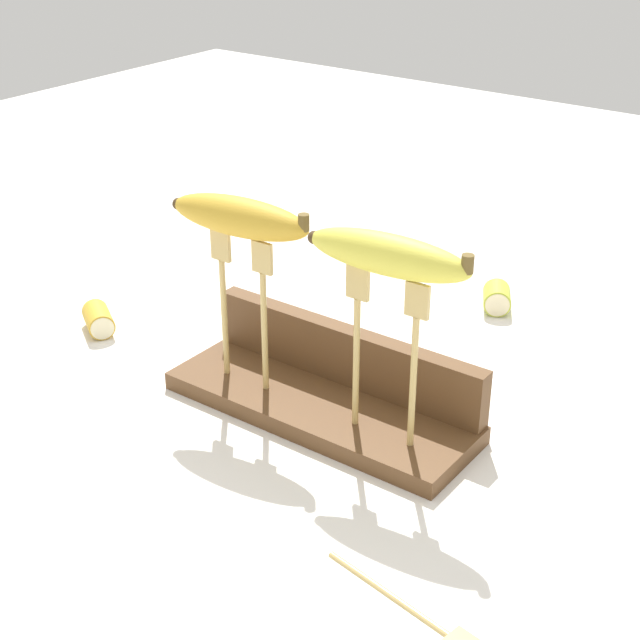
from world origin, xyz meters
name	(u,v)px	position (x,y,z in m)	size (l,w,h in m)	color
ground_plane	(320,415)	(0.00, 0.00, 0.00)	(3.00, 3.00, 0.00)	silver
wooden_board	(320,407)	(0.00, 0.00, 0.01)	(0.36, 0.12, 0.02)	brown
board_backstop	(346,355)	(0.00, 0.05, 0.06)	(0.36, 0.02, 0.07)	brown
fork_stand_left	(243,296)	(-0.09, -0.02, 0.13)	(0.09, 0.01, 0.18)	tan
fork_stand_right	(385,342)	(0.09, -0.02, 0.13)	(0.10, 0.01, 0.19)	tan
banana_raised_left	(240,217)	(-0.09, -0.02, 0.22)	(0.18, 0.06, 0.04)	gold
banana_raised_right	(388,255)	(0.09, -0.02, 0.23)	(0.18, 0.05, 0.04)	#DBD147
fork_fallen_near	(425,616)	(0.26, -0.20, 0.00)	(0.17, 0.05, 0.01)	tan
banana_chunk_near	(99,320)	(-0.36, -0.01, 0.02)	(0.07, 0.06, 0.03)	gold
banana_chunk_far	(497,298)	(0.04, 0.36, 0.02)	(0.06, 0.06, 0.04)	#B2C138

